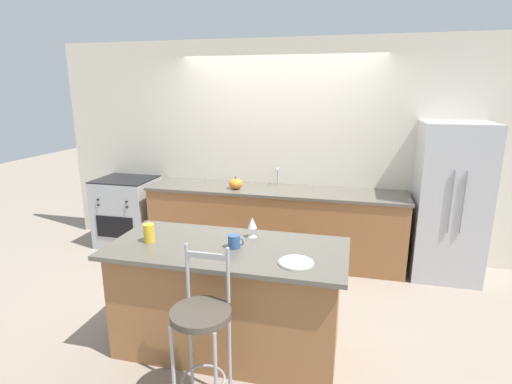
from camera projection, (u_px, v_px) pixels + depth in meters
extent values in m
plane|color=gray|center=(267.00, 270.00, 4.77)|extent=(18.00, 18.00, 0.00)
cube|color=beige|center=(280.00, 149.00, 5.12)|extent=(6.00, 0.07, 2.70)
cube|color=#936038|center=(274.00, 225.00, 5.03)|extent=(3.13, 0.68, 0.87)
cube|color=#5B564C|center=(274.00, 190.00, 4.92)|extent=(3.17, 0.71, 0.03)
cube|color=black|center=(274.00, 189.00, 4.91)|extent=(0.56, 0.36, 0.01)
cylinder|color=#ADAFB5|center=(278.00, 176.00, 5.09)|extent=(0.02, 0.02, 0.22)
cylinder|color=#ADAFB5|center=(277.00, 169.00, 5.01)|extent=(0.02, 0.12, 0.02)
cube|color=#936038|center=(228.00, 300.00, 3.24)|extent=(1.75, 0.74, 0.87)
cube|color=#5B564C|center=(227.00, 248.00, 3.12)|extent=(1.87, 0.86, 0.03)
cube|color=#BCBCC1|center=(449.00, 202.00, 4.45)|extent=(0.73, 0.66, 1.76)
cylinder|color=#939399|center=(451.00, 202.00, 4.11)|extent=(0.02, 0.02, 0.67)
cylinder|color=#939399|center=(464.00, 203.00, 4.08)|extent=(0.02, 0.02, 0.67)
cube|color=#ADAFB5|center=(128.00, 212.00, 5.49)|extent=(0.74, 0.65, 0.91)
cube|color=black|center=(115.00, 227.00, 5.21)|extent=(0.53, 0.01, 0.29)
cube|color=black|center=(125.00, 179.00, 5.38)|extent=(0.74, 0.65, 0.02)
cylinder|color=black|center=(98.00, 200.00, 5.16)|extent=(0.03, 0.02, 0.03)
cylinder|color=black|center=(126.00, 202.00, 5.06)|extent=(0.03, 0.02, 0.03)
cylinder|color=black|center=(98.00, 205.00, 5.18)|extent=(0.03, 0.02, 0.03)
cylinder|color=black|center=(127.00, 207.00, 5.08)|extent=(0.03, 0.02, 0.03)
cylinder|color=#99999E|center=(173.00, 375.00, 2.52)|extent=(0.02, 0.02, 0.69)
cylinder|color=#99999E|center=(216.00, 382.00, 2.45)|extent=(0.02, 0.02, 0.69)
cylinder|color=#99999E|center=(191.00, 347.00, 2.79)|extent=(0.02, 0.02, 0.69)
cylinder|color=#99999E|center=(230.00, 354.00, 2.72)|extent=(0.02, 0.02, 0.69)
torus|color=#99999E|center=(203.00, 380.00, 2.65)|extent=(0.30, 0.30, 0.02)
cylinder|color=#4C4238|center=(201.00, 314.00, 2.53)|extent=(0.39, 0.39, 0.04)
cylinder|color=#99999E|center=(187.00, 271.00, 2.64)|extent=(0.02, 0.02, 0.38)
cylinder|color=#99999E|center=(228.00, 276.00, 2.58)|extent=(0.02, 0.02, 0.38)
cube|color=#99999E|center=(207.00, 256.00, 2.58)|extent=(0.28, 0.02, 0.04)
cylinder|color=beige|center=(296.00, 263.00, 2.81)|extent=(0.25, 0.25, 0.01)
torus|color=beige|center=(296.00, 262.00, 2.81)|extent=(0.24, 0.24, 0.01)
cylinder|color=white|center=(252.00, 237.00, 3.31)|extent=(0.07, 0.07, 0.00)
cylinder|color=white|center=(252.00, 232.00, 3.30)|extent=(0.01, 0.01, 0.08)
cone|color=white|center=(252.00, 223.00, 3.28)|extent=(0.08, 0.08, 0.09)
cylinder|color=#335689|center=(234.00, 241.00, 3.08)|extent=(0.09, 0.09, 0.10)
torus|color=#335689|center=(240.00, 242.00, 3.07)|extent=(0.07, 0.01, 0.07)
cylinder|color=gold|center=(149.00, 233.00, 3.19)|extent=(0.09, 0.09, 0.15)
ellipsoid|color=orange|center=(236.00, 184.00, 4.88)|extent=(0.16, 0.16, 0.13)
cylinder|color=brown|center=(236.00, 178.00, 4.86)|extent=(0.02, 0.02, 0.02)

